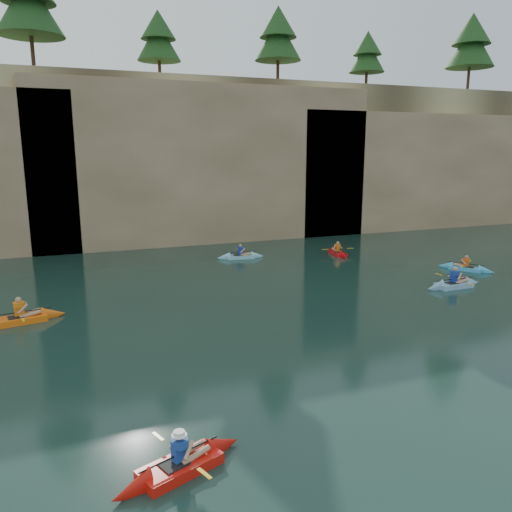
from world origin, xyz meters
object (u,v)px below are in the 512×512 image
object	(u,v)px
kayaker_ltblue_near	(454,284)
kayaker_red_far	(338,253)
main_kayaker	(180,465)
kayaker_orange	(20,319)

from	to	relation	value
kayaker_ltblue_near	kayaker_red_far	world-z (taller)	kayaker_ltblue_near
kayaker_ltblue_near	kayaker_red_far	size ratio (longest dim) A/B	1.09
main_kayaker	kayaker_red_far	distance (m)	22.98
kayaker_orange	main_kayaker	bearing A→B (deg)	-81.82
kayaker_ltblue_near	kayaker_red_far	xyz separation A→B (m)	(-1.36, 8.81, -0.03)
main_kayaker	kayaker_red_far	bearing A→B (deg)	30.81
main_kayaker	kayaker_orange	distance (m)	11.91
main_kayaker	kayaker_orange	world-z (taller)	kayaker_orange
kayaker_orange	kayaker_red_far	xyz separation A→B (m)	(18.03, 6.76, -0.03)
kayaker_orange	kayaker_ltblue_near	bearing A→B (deg)	-16.49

